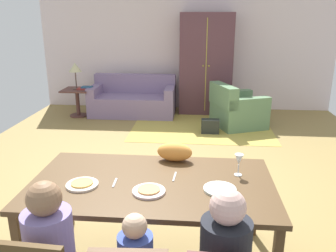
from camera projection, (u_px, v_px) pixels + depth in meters
ground_plane at (174, 165)px, 5.00m from camera, size 6.44×6.54×0.02m
back_wall at (185, 48)px, 7.74m from camera, size 6.44×0.10×2.70m
dining_table at (152, 188)px, 2.81m from camera, size 1.94×1.08×0.76m
plate_near_man at (82, 185)px, 2.72m from camera, size 0.25×0.25×0.02m
pizza_near_man at (82, 183)px, 2.72m from camera, size 0.17×0.17×0.01m
plate_near_child at (149, 191)px, 2.62m from camera, size 0.25×0.25×0.02m
pizza_near_child at (149, 189)px, 2.62m from camera, size 0.17×0.17×0.01m
plate_near_woman at (220, 189)px, 2.65m from camera, size 0.25×0.25×0.02m
wine_glass at (239, 160)px, 2.87m from camera, size 0.07×0.07×0.19m
fork at (115, 183)px, 2.77m from camera, size 0.02×0.15×0.01m
knife at (175, 177)px, 2.88m from camera, size 0.02×0.17×0.01m
cat at (175, 152)px, 3.18m from camera, size 0.34×0.19×0.17m
area_rug at (201, 128)px, 6.62m from camera, size 2.60×1.80×0.01m
couch at (133, 100)px, 7.47m from camera, size 1.77×0.86×0.82m
armchair at (236, 110)px, 6.64m from camera, size 1.12×1.11×0.82m
armoire at (206, 64)px, 7.42m from camera, size 1.10×0.59×2.10m
side_table at (77, 99)px, 7.30m from camera, size 0.56×0.56×0.58m
table_lamp at (75, 68)px, 7.11m from camera, size 0.26×0.26×0.54m
book_lower at (83, 89)px, 7.20m from camera, size 0.22×0.16×0.03m
book_upper at (87, 87)px, 7.22m from camera, size 0.22×0.16×0.03m
handbag at (210, 126)px, 6.29m from camera, size 0.32×0.16×0.26m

